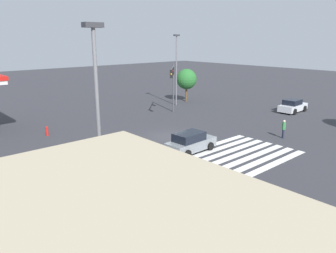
{
  "coord_description": "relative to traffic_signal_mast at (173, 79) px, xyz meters",
  "views": [
    {
      "loc": [
        -18.66,
        -21.04,
        8.55
      ],
      "look_at": [
        0.0,
        0.0,
        1.0
      ],
      "focal_mm": 35.0,
      "sensor_mm": 36.0,
      "label": 1
    }
  ],
  "objects": [
    {
      "name": "street_light_pole_a",
      "position": [
        4.14,
        3.84,
        1.23
      ],
      "size": [
        0.8,
        0.36,
        9.08
      ],
      "color": "slate",
      "rests_on": "ground_plane"
    },
    {
      "name": "pedestrian",
      "position": [
        1.1,
        -13.36,
        -3.21
      ],
      "size": [
        0.41,
        0.41,
        1.65
      ],
      "rotation": [
        0.0,
        0.0,
        2.39
      ],
      "color": "#232842",
      "rests_on": "ground_plane"
    },
    {
      "name": "fire_hydrant",
      "position": [
        -14.26,
        1.36,
        -3.7
      ],
      "size": [
        0.22,
        0.22,
        0.86
      ],
      "color": "red",
      "rests_on": "ground_plane"
    },
    {
      "name": "traffic_signal_mast",
      "position": [
        0.0,
        0.0,
        0.0
      ],
      "size": [
        3.78,
        3.78,
        5.77
      ],
      "rotation": [
        0.0,
        0.0,
        -2.36
      ],
      "color": "#47474C",
      "rests_on": "ground_plane"
    },
    {
      "name": "tree_corner_a",
      "position": [
        7.08,
        4.92,
        -1.0
      ],
      "size": [
        2.82,
        2.82,
        4.55
      ],
      "color": "brown",
      "rests_on": "ground_plane"
    },
    {
      "name": "ground_plane",
      "position": [
        -6.37,
        -6.37,
        -4.13
      ],
      "size": [
        150.9,
        150.9,
        0.0
      ],
      "primitive_type": "plane",
      "color": "#333338"
    },
    {
      "name": "street_light_pole_b",
      "position": [
        -18.46,
        -15.63,
        1.28
      ],
      "size": [
        0.8,
        0.36,
        9.17
      ],
      "color": "slate",
      "rests_on": "ground_plane"
    },
    {
      "name": "car_2",
      "position": [
        11.86,
        -8.46,
        -3.4
      ],
      "size": [
        4.28,
        2.15,
        1.55
      ],
      "rotation": [
        0.0,
        0.0,
        0.04
      ],
      "color": "silver",
      "rests_on": "ground_plane"
    },
    {
      "name": "car_0",
      "position": [
        -20.24,
        -10.82,
        -3.46
      ],
      "size": [
        4.34,
        2.23,
        1.46
      ],
      "rotation": [
        0.0,
        0.0,
        0.06
      ],
      "color": "silver",
      "rests_on": "ground_plane"
    },
    {
      "name": "car_1",
      "position": [
        -7.63,
        -10.43,
        -3.38
      ],
      "size": [
        4.34,
        2.08,
        1.58
      ],
      "rotation": [
        0.0,
        0.0,
        0.04
      ],
      "color": "gray",
      "rests_on": "ground_plane"
    },
    {
      "name": "crosswalk_markings",
      "position": [
        -6.37,
        -13.36,
        -4.12
      ],
      "size": [
        10.73,
        6.3,
        0.01
      ],
      "rotation": [
        0.0,
        0.0,
        1.57
      ],
      "color": "silver",
      "rests_on": "ground_plane"
    }
  ]
}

